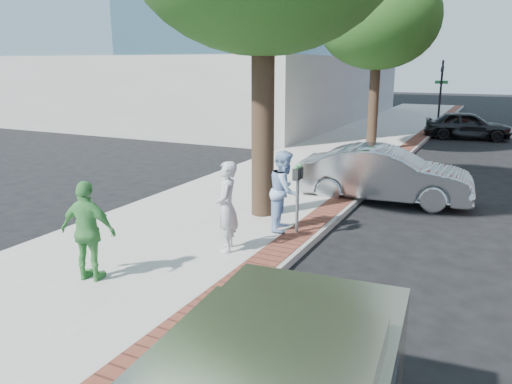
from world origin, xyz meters
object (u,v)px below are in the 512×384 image
Objects in this scene: person_gray at (227,207)px; person_green at (88,231)px; parking_meter at (298,184)px; person_officer at (285,191)px; sedan_silver at (385,174)px; bg_car at (467,125)px.

person_gray reaches higher than person_green.
parking_meter is at bearing -130.52° from person_green.
person_officer reaches higher than person_green.
parking_meter is 0.33× the size of sedan_silver.
person_gray is 0.38× the size of sedan_silver.
person_officer is (0.47, 1.64, -0.01)m from person_gray.
sedan_silver is at bearing -31.12° from person_officer.
person_green is (-1.81, -3.79, -0.02)m from person_officer.
person_green reaches higher than bg_car.
person_officer is 0.38× the size of sedan_silver.
person_officer reaches higher than parking_meter.
sedan_silver is 13.43m from bg_car.
parking_meter is at bearing -120.54° from person_officer.
person_green is (-1.34, -2.15, -0.03)m from person_gray.
parking_meter is at bearing 165.90° from bg_car.
parking_meter reaches higher than bg_car.
parking_meter is 0.86× the size of person_gray.
person_gray is at bearing 156.68° from sedan_silver.
person_gray reaches higher than person_officer.
person_green is at bearing 142.36° from person_officer.
person_officer is at bearing 138.96° from person_gray.
person_officer is at bearing 161.53° from parking_meter.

